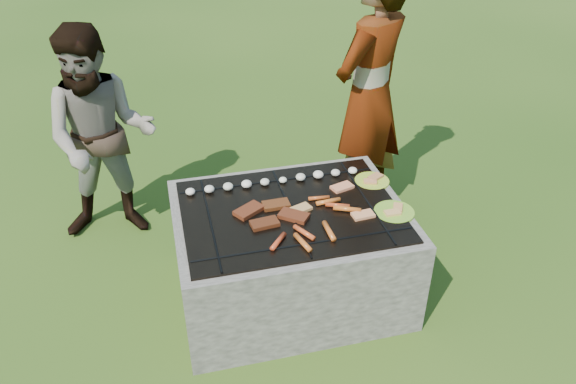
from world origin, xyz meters
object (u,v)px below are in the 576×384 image
Objects in this scene: fire_pit at (290,256)px; cook at (369,96)px; plate_near at (394,212)px; bystander at (102,138)px; plate_far at (372,181)px.

fire_pit is 1.25m from cook.
bystander is (-1.58, 1.07, 0.12)m from plate_near.
cook is (0.19, 0.94, 0.28)m from plate_near.
fire_pit is at bearing -35.51° from bystander.
cook is 1.22× the size of bystander.
fire_pit is at bearing 11.71° from cook.
fire_pit is at bearing 164.45° from plate_near.
fire_pit is 0.67m from plate_near.
fire_pit is 0.89× the size of bystander.
bystander is at bearing 138.12° from fire_pit.
plate_far is at bearing 37.93° from cook.
plate_far is 0.69m from cook.
bystander is at bearing 145.88° from plate_near.
cook is 1.78m from bystander.
cook reaches higher than plate_near.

